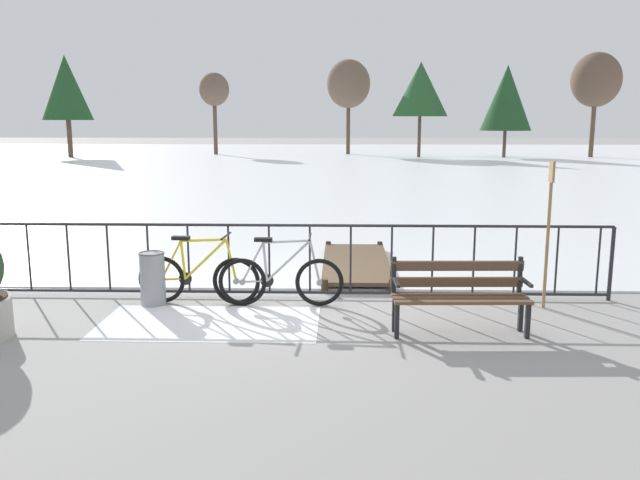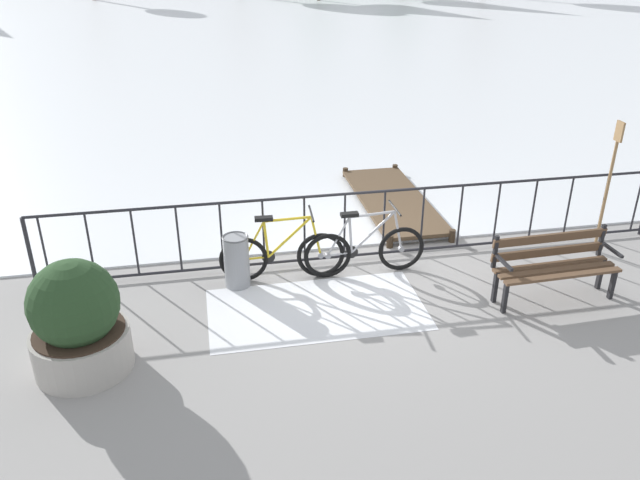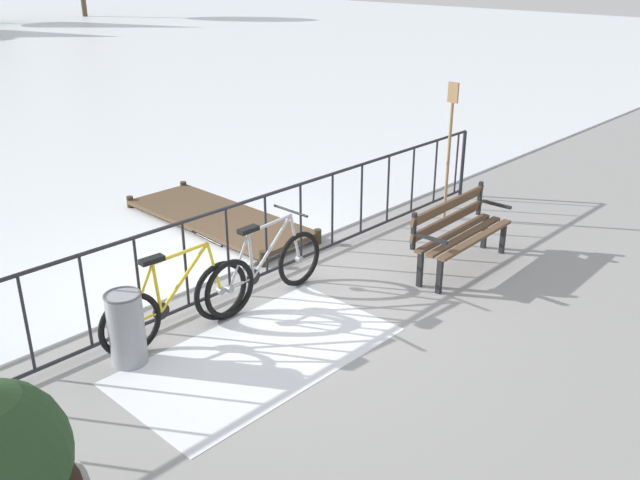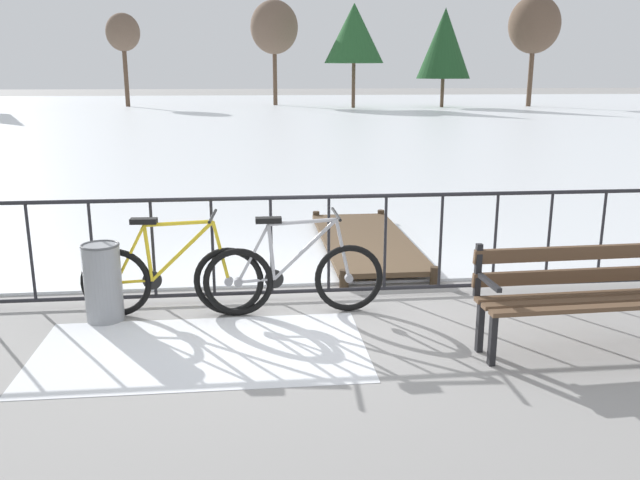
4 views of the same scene
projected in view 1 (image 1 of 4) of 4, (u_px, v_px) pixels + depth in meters
ground_plane at (290, 298)px, 9.30m from camera, size 160.00×160.00×0.00m
frozen_pond at (328, 163)px, 37.21m from camera, size 80.00×56.00×0.03m
snow_patch at (210, 323)px, 8.15m from camera, size 2.73×1.47×0.01m
railing_fence at (290, 259)px, 9.20m from camera, size 9.06×0.06×1.07m
bicycle_near_railing at (281, 279)px, 8.84m from camera, size 1.71×0.52×0.97m
bicycle_second at (198, 278)px, 8.94m from camera, size 1.71×0.52×0.97m
park_bench at (459, 291)px, 7.72m from camera, size 1.62×0.54×0.89m
trash_bin at (153, 278)px, 8.90m from camera, size 0.35×0.35×0.73m
oar_upright at (549, 225)px, 8.61m from camera, size 0.04×0.16×1.98m
wooden_dock at (356, 263)px, 11.02m from camera, size 1.10×3.10×0.20m
tree_far_west at (507, 98)px, 42.32m from camera, size 3.29×3.29×5.96m
tree_west_mid at (214, 90)px, 45.62m from camera, size 2.09×2.09×5.72m
tree_centre at (349, 84)px, 45.99m from camera, size 3.07×3.07×6.66m
tree_east_mid at (596, 80)px, 42.38m from camera, size 3.19×3.19×6.79m
tree_far_east at (66, 88)px, 42.20m from camera, size 3.21×3.21×6.59m
tree_extra at (421, 89)px, 42.30m from camera, size 3.59×3.59×6.17m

